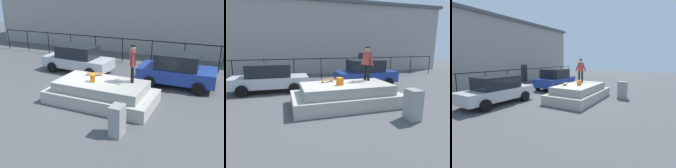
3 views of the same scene
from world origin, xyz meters
The scene contains 10 objects.
ground_plane centered at (0.00, 0.00, 0.00)m, with size 60.00×60.00×0.00m, color #4C4C4F.
concrete_ledge centered at (0.79, -0.28, 0.46)m, with size 4.92×2.57×1.01m.
skateboarder centered at (2.08, 0.26, 1.96)m, with size 0.40×0.78×1.67m.
skateboard centered at (0.10, 0.40, 1.11)m, with size 0.81×0.47×0.12m.
backpack centered at (0.44, -0.43, 1.17)m, with size 0.28×0.20×0.33m, color orange.
car_silver_sedan_near centered at (-2.73, 3.43, 0.85)m, with size 4.49×2.09×1.66m.
car_blue_sedan_mid centered at (3.48, 3.40, 0.90)m, with size 4.06×2.30×1.78m.
utility_box centered at (2.60, -2.64, 0.58)m, with size 0.44×0.60×1.15m, color gray.
fence_row centered at (0.00, 6.82, 1.22)m, with size 24.06×0.06×1.73m.
warehouse_building centered at (0.00, 13.95, 3.52)m, with size 31.16×9.04×7.03m.
Camera 2 is at (-1.96, -8.10, 2.73)m, focal length 29.58 mm.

